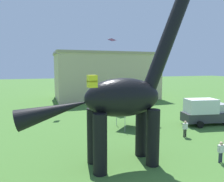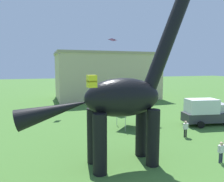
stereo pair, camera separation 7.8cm
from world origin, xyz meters
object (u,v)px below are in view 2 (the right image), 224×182
(person_photographer, at_px, (158,121))
(kite_mid_center, at_px, (92,81))
(parked_box_truck, at_px, (206,111))
(kite_near_low, at_px, (113,40))
(person_near_flyer, at_px, (221,150))
(dinosaur_sculpture, at_px, (122,97))
(person_vendor_side, at_px, (186,127))
(kite_far_left, at_px, (58,53))
(festival_canopy_tent, at_px, (132,106))

(person_photographer, height_order, kite_mid_center, kite_mid_center)
(parked_box_truck, distance_m, kite_near_low, 18.12)
(person_photographer, xyz_separation_m, person_near_flyer, (-0.51, -9.60, 0.23))
(kite_mid_center, bearing_deg, person_near_flyer, 4.01)
(dinosaur_sculpture, bearing_deg, parked_box_truck, 44.80)
(person_vendor_side, bearing_deg, dinosaur_sculpture, -35.46)
(parked_box_truck, height_order, person_near_flyer, parked_box_truck)
(parked_box_truck, height_order, kite_mid_center, kite_mid_center)
(kite_mid_center, relative_size, kite_near_low, 0.43)
(parked_box_truck, bearing_deg, kite_far_left, 153.36)
(parked_box_truck, relative_size, festival_canopy_tent, 1.87)
(person_near_flyer, distance_m, kite_far_left, 24.57)
(person_vendor_side, distance_m, festival_canopy_tent, 6.33)
(parked_box_truck, relative_size, person_near_flyer, 3.69)
(kite_mid_center, height_order, kite_far_left, kite_far_left)
(kite_mid_center, bearing_deg, kite_near_low, 68.76)
(parked_box_truck, relative_size, kite_mid_center, 8.97)
(parked_box_truck, xyz_separation_m, kite_far_left, (-16.38, 12.36, 7.40))
(kite_mid_center, bearing_deg, kite_far_left, 90.32)
(parked_box_truck, bearing_deg, kite_mid_center, -139.86)
(kite_far_left, bearing_deg, dinosaur_sculpture, -81.02)
(festival_canopy_tent, xyz_separation_m, kite_mid_center, (-7.28, -11.14, 3.76))
(person_photographer, xyz_separation_m, kite_far_left, (-10.44, 11.37, 8.31))
(person_vendor_side, xyz_separation_m, person_near_flyer, (-1.18, -5.56, -0.05))
(person_photographer, height_order, festival_canopy_tent, festival_canopy_tent)
(kite_mid_center, bearing_deg, dinosaur_sculpture, 45.52)
(person_vendor_side, distance_m, kite_mid_center, 13.71)
(dinosaur_sculpture, xyz_separation_m, festival_canopy_tent, (4.43, 8.24, -2.36))
(dinosaur_sculpture, height_order, person_near_flyer, dinosaur_sculpture)
(person_vendor_side, bearing_deg, person_photographer, -138.43)
(person_near_flyer, bearing_deg, kite_mid_center, -58.42)
(dinosaur_sculpture, distance_m, kite_far_left, 19.44)
(person_photographer, bearing_deg, kite_mid_center, 117.59)
(festival_canopy_tent, distance_m, kite_mid_center, 13.83)
(person_near_flyer, xyz_separation_m, kite_near_low, (-1.04, 21.90, 10.47))
(person_vendor_side, relative_size, kite_near_low, 1.09)
(dinosaur_sculpture, height_order, kite_far_left, dinosaur_sculpture)
(dinosaur_sculpture, bearing_deg, kite_near_low, 92.54)
(kite_far_left, height_order, kite_near_low, kite_near_low)
(parked_box_truck, xyz_separation_m, kite_mid_center, (-16.26, -9.29, 4.66))
(festival_canopy_tent, bearing_deg, kite_mid_center, -123.15)
(person_near_flyer, bearing_deg, person_vendor_side, -164.36)
(person_near_flyer, height_order, kite_mid_center, kite_mid_center)
(dinosaur_sculpture, xyz_separation_m, kite_mid_center, (-2.85, -2.90, 1.40))
(kite_near_low, bearing_deg, person_vendor_side, -82.28)
(person_vendor_side, xyz_separation_m, festival_canopy_tent, (-3.72, 4.89, 1.53))
(person_photographer, bearing_deg, kite_near_low, -10.12)
(person_photographer, distance_m, kite_mid_center, 15.60)
(person_near_flyer, distance_m, festival_canopy_tent, 10.87)
(person_photographer, relative_size, person_near_flyer, 0.76)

